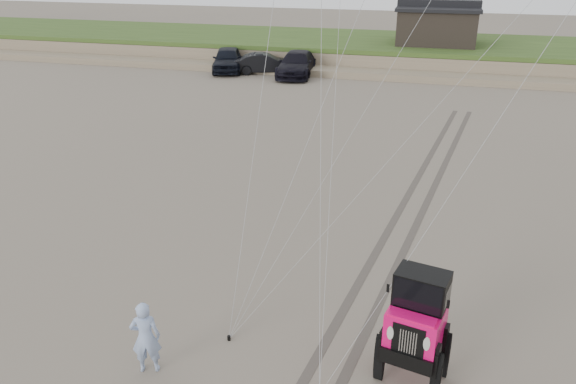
% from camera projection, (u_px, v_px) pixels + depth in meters
% --- Properties ---
extents(ground, '(160.00, 160.00, 0.00)m').
position_uv_depth(ground, '(304.00, 343.00, 13.57)').
color(ground, '#6B6054').
rests_on(ground, ground).
extents(dune_ridge, '(160.00, 14.25, 1.73)m').
position_uv_depth(dune_ridge, '(409.00, 53.00, 46.46)').
color(dune_ridge, '#7A6B54').
rests_on(dune_ridge, ground).
extents(cabin, '(6.40, 5.40, 3.35)m').
position_uv_depth(cabin, '(437.00, 24.00, 44.58)').
color(cabin, black).
rests_on(cabin, dune_ridge).
extents(truck_a, '(3.52, 5.68, 1.81)m').
position_uv_depth(truck_a, '(228.00, 59.00, 43.24)').
color(truck_a, black).
rests_on(truck_a, ground).
extents(truck_b, '(4.84, 2.90, 1.51)m').
position_uv_depth(truck_b, '(265.00, 63.00, 42.53)').
color(truck_b, black).
rests_on(truck_b, ground).
extents(truck_c, '(2.85, 6.13, 1.73)m').
position_uv_depth(truck_c, '(297.00, 64.00, 41.70)').
color(truck_c, black).
rests_on(truck_c, ground).
extents(jeep, '(3.60, 6.02, 2.09)m').
position_uv_depth(jeep, '(414.00, 340.00, 12.06)').
color(jeep, '#FB0964').
rests_on(jeep, ground).
extents(man, '(0.76, 0.63, 1.80)m').
position_uv_depth(man, '(146.00, 337.00, 12.37)').
color(man, '#8BA5D7').
rests_on(man, ground).
extents(stake_main, '(0.08, 0.08, 0.12)m').
position_uv_depth(stake_main, '(229.00, 338.00, 13.66)').
color(stake_main, black).
rests_on(stake_main, ground).
extents(tire_tracks, '(5.22, 29.74, 0.01)m').
position_uv_depth(tire_tracks, '(410.00, 214.00, 20.18)').
color(tire_tracks, '#4C443D').
rests_on(tire_tracks, ground).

